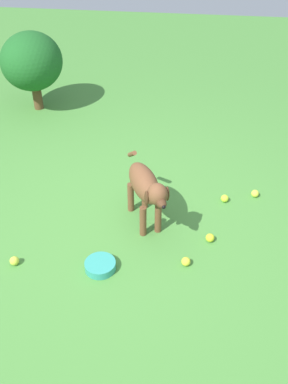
{
  "coord_description": "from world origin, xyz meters",
  "views": [
    {
      "loc": [
        2.32,
        0.6,
        2.19
      ],
      "look_at": [
        -0.22,
        0.23,
        0.28
      ],
      "focal_mm": 38.9,
      "sensor_mm": 36.0,
      "label": 1
    }
  ],
  "objects_px": {
    "tennis_ball_3": "(225,198)",
    "dog": "(146,187)",
    "tennis_ball_1": "(14,261)",
    "tennis_ball_2": "(210,238)",
    "water_bowl": "(101,266)",
    "tennis_ball_4": "(255,194)",
    "tennis_ball_0": "(186,262)"
  },
  "relations": [
    {
      "from": "dog",
      "to": "water_bowl",
      "type": "bearing_deg",
      "value": -51.82
    },
    {
      "from": "dog",
      "to": "tennis_ball_0",
      "type": "relative_size",
      "value": 11.19
    },
    {
      "from": "tennis_ball_0",
      "to": "water_bowl",
      "type": "xyz_separation_m",
      "value": [
        0.12,
        -0.59,
        -0.0
      ]
    },
    {
      "from": "tennis_ball_0",
      "to": "tennis_ball_2",
      "type": "height_order",
      "value": "same"
    },
    {
      "from": "tennis_ball_2",
      "to": "water_bowl",
      "type": "height_order",
      "value": "tennis_ball_2"
    },
    {
      "from": "dog",
      "to": "water_bowl",
      "type": "xyz_separation_m",
      "value": [
        0.53,
        -0.25,
        -0.33
      ]
    },
    {
      "from": "tennis_ball_1",
      "to": "water_bowl",
      "type": "distance_m",
      "value": 0.62
    },
    {
      "from": "tennis_ball_2",
      "to": "water_bowl",
      "type": "relative_size",
      "value": 0.3
    },
    {
      "from": "tennis_ball_1",
      "to": "tennis_ball_4",
      "type": "distance_m",
      "value": 2.05
    },
    {
      "from": "tennis_ball_0",
      "to": "water_bowl",
      "type": "bearing_deg",
      "value": -78.22
    },
    {
      "from": "tennis_ball_3",
      "to": "tennis_ball_1",
      "type": "bearing_deg",
      "value": -57.27
    },
    {
      "from": "tennis_ball_3",
      "to": "dog",
      "type": "bearing_deg",
      "value": -58.53
    },
    {
      "from": "dog",
      "to": "tennis_ball_2",
      "type": "height_order",
      "value": "dog"
    },
    {
      "from": "tennis_ball_1",
      "to": "tennis_ball_2",
      "type": "relative_size",
      "value": 1.0
    },
    {
      "from": "tennis_ball_2",
      "to": "dog",
      "type": "bearing_deg",
      "value": -104.4
    },
    {
      "from": "tennis_ball_0",
      "to": "tennis_ball_4",
      "type": "height_order",
      "value": "same"
    },
    {
      "from": "tennis_ball_3",
      "to": "tennis_ball_4",
      "type": "distance_m",
      "value": 0.28
    },
    {
      "from": "water_bowl",
      "to": "tennis_ball_4",
      "type": "bearing_deg",
      "value": 132.0
    },
    {
      "from": "tennis_ball_0",
      "to": "tennis_ball_2",
      "type": "distance_m",
      "value": 0.32
    },
    {
      "from": "tennis_ball_0",
      "to": "water_bowl",
      "type": "relative_size",
      "value": 0.3
    },
    {
      "from": "tennis_ball_1",
      "to": "tennis_ball_3",
      "type": "relative_size",
      "value": 1.0
    },
    {
      "from": "tennis_ball_0",
      "to": "tennis_ball_1",
      "type": "relative_size",
      "value": 1.0
    },
    {
      "from": "tennis_ball_1",
      "to": "tennis_ball_2",
      "type": "xyz_separation_m",
      "value": [
        -0.44,
        1.38,
        0.0
      ]
    },
    {
      "from": "dog",
      "to": "tennis_ball_3",
      "type": "relative_size",
      "value": 11.19
    },
    {
      "from": "tennis_ball_0",
      "to": "tennis_ball_4",
      "type": "xyz_separation_m",
      "value": [
        -0.9,
        0.54,
        0.0
      ]
    },
    {
      "from": "tennis_ball_2",
      "to": "tennis_ball_4",
      "type": "distance_m",
      "value": 0.73
    },
    {
      "from": "tennis_ball_3",
      "to": "tennis_ball_4",
      "type": "relative_size",
      "value": 1.0
    },
    {
      "from": "tennis_ball_3",
      "to": "tennis_ball_0",
      "type": "bearing_deg",
      "value": -19.6
    },
    {
      "from": "dog",
      "to": "tennis_ball_4",
      "type": "distance_m",
      "value": 1.07
    },
    {
      "from": "tennis_ball_4",
      "to": "water_bowl",
      "type": "distance_m",
      "value": 1.53
    },
    {
      "from": "dog",
      "to": "water_bowl",
      "type": "distance_m",
      "value": 0.67
    },
    {
      "from": "tennis_ball_0",
      "to": "tennis_ball_3",
      "type": "height_order",
      "value": "same"
    }
  ]
}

